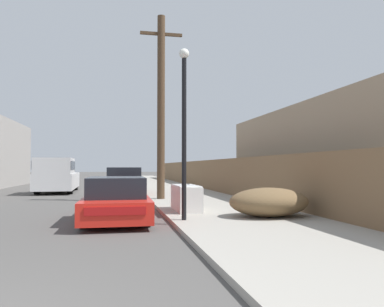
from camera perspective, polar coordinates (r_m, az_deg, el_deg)
The scene contains 10 objects.
sidewalk_curb at distance 26.68m, azimuth -4.06°, elevation -5.06°, with size 4.20×63.00×0.12m, color #9E998E.
discarded_fridge at distance 11.57m, azimuth -0.92°, elevation -6.77°, with size 0.69×1.84×0.80m.
parked_sports_car_red at distance 10.56m, azimuth -11.43°, elevation -6.99°, with size 1.77×4.57×1.19m.
car_parked_mid at distance 19.24m, azimuth -10.16°, elevation -4.38°, with size 2.14×4.74×1.44m.
pickup_truck at distance 22.51m, azimuth -19.89°, elevation -3.19°, with size 2.12×5.83×1.94m.
utility_pole at distance 16.05m, azimuth -4.74°, elevation 7.47°, with size 1.80×0.32×7.80m.
street_lamp at distance 9.57m, azimuth -1.21°, elevation 5.27°, with size 0.26×0.26×4.38m.
brush_pile at distance 10.40m, azimuth 11.62°, elevation -7.26°, with size 2.18×1.64×0.78m.
wooden_fence at distance 26.31m, azimuth 0.35°, elevation -3.07°, with size 0.08×42.74×1.75m, color brown.
building_right_house at distance 17.53m, azimuth 23.37°, elevation -0.13°, with size 6.00×13.70×3.99m, color gray.
Camera 1 is at (1.81, -2.91, 1.46)m, focal length 35.00 mm.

